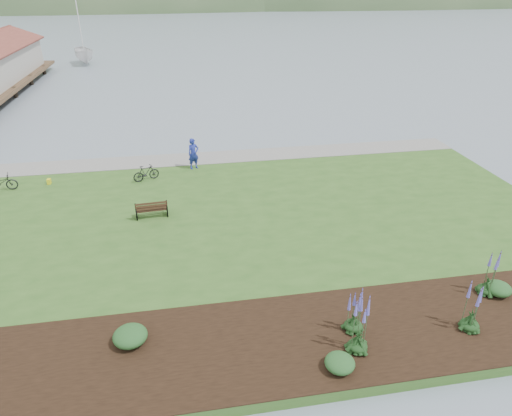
{
  "coord_description": "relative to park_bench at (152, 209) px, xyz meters",
  "views": [
    {
      "loc": [
        -0.95,
        -20.44,
        10.75
      ],
      "look_at": [
        2.25,
        -2.24,
        1.3
      ],
      "focal_mm": 32.0,
      "sensor_mm": 36.0,
      "label": 1
    }
  ],
  "objects": [
    {
      "name": "pannier",
      "position": [
        -5.76,
        5.03,
        -0.31
      ],
      "size": [
        0.19,
        0.28,
        0.29
      ],
      "primitive_type": "cube",
      "rotation": [
        0.0,
        0.0,
        -0.05
      ],
      "color": "yellow",
      "rests_on": "lawn"
    },
    {
      "name": "shrub_2",
      "position": [
        12.49,
        -8.2,
        -0.19
      ],
      "size": [
        0.92,
        0.92,
        0.46
      ],
      "primitive_type": "ellipsoid",
      "color": "#1E4C21",
      "rests_on": "garden_bed"
    },
    {
      "name": "ground",
      "position": [
        2.51,
        0.63,
        -0.86
      ],
      "size": [
        600.0,
        600.0,
        0.0
      ],
      "primitive_type": "plane",
      "color": "gray",
      "rests_on": "ground"
    },
    {
      "name": "shoreline_path",
      "position": [
        2.51,
        7.53,
        -0.44
      ],
      "size": [
        34.0,
        2.2,
        0.03
      ],
      "primitive_type": "cube",
      "color": "gray",
      "rests_on": "lawn"
    },
    {
      "name": "shrub_0",
      "position": [
        -0.44,
        -8.45,
        -0.15
      ],
      "size": [
        1.08,
        1.08,
        0.54
      ],
      "primitive_type": "ellipsoid",
      "color": "#1E4C21",
      "rests_on": "garden_bed"
    },
    {
      "name": "park_bench",
      "position": [
        0.0,
        0.0,
        0.0
      ],
      "size": [
        1.53,
        0.71,
        0.92
      ],
      "rotation": [
        0.0,
        0.0,
        0.08
      ],
      "color": "black",
      "rests_on": "lawn"
    },
    {
      "name": "echium_1",
      "position": [
        6.65,
        -9.09,
        0.26
      ],
      "size": [
        0.62,
        0.62,
        1.73
      ],
      "color": "#123313",
      "rests_on": "garden_bed"
    },
    {
      "name": "bicycle_b",
      "position": [
        -0.43,
        4.6,
        -0.01
      ],
      "size": [
        0.97,
        1.55,
        0.9
      ],
      "primitive_type": "imported",
      "rotation": [
        0.0,
        0.0,
        1.96
      ],
      "color": "black",
      "rests_on": "lawn"
    },
    {
      "name": "far_hillside",
      "position": [
        22.51,
        170.63,
        -0.86
      ],
      "size": [
        580.0,
        80.0,
        38.0
      ],
      "primitive_type": null,
      "color": "#3A5831",
      "rests_on": "ground"
    },
    {
      "name": "shrub_1",
      "position": [
        5.66,
        -10.6,
        -0.19
      ],
      "size": [
        0.9,
        0.9,
        0.45
      ],
      "primitive_type": "ellipsoid",
      "color": "#1E4C21",
      "rests_on": "garden_bed"
    },
    {
      "name": "lawn",
      "position": [
        2.51,
        -1.37,
        -0.66
      ],
      "size": [
        34.0,
        20.0,
        0.4
      ],
      "primitive_type": "cube",
      "color": "#305B20",
      "rests_on": "ground"
    },
    {
      "name": "person",
      "position": [
        2.31,
        5.95,
        0.63
      ],
      "size": [
        0.94,
        0.81,
        2.18
      ],
      "primitive_type": "imported",
      "rotation": [
        0.0,
        0.0,
        0.41
      ],
      "color": "#212C98",
      "rests_on": "lawn"
    },
    {
      "name": "sailboat",
      "position": [
        -10.1,
        47.02,
        -0.86
      ],
      "size": [
        12.32,
        12.44,
        25.89
      ],
      "primitive_type": "imported",
      "rotation": [
        0.0,
        0.0,
        0.3
      ],
      "color": "silver",
      "rests_on": "ground"
    },
    {
      "name": "garden_bed",
      "position": [
        5.51,
        -9.17,
        -0.44
      ],
      "size": [
        24.0,
        4.4,
        0.04
      ],
      "primitive_type": "cube",
      "color": "black",
      "rests_on": "lawn"
    },
    {
      "name": "echium_2",
      "position": [
        10.4,
        -9.7,
        0.25
      ],
      "size": [
        0.62,
        0.62,
        1.83
      ],
      "color": "#123313",
      "rests_on": "garden_bed"
    },
    {
      "name": "echium_0",
      "position": [
        6.46,
        -9.97,
        0.51
      ],
      "size": [
        0.62,
        0.62,
        2.26
      ],
      "color": "#123313",
      "rests_on": "garden_bed"
    },
    {
      "name": "echium_3",
      "position": [
        12.08,
        -8.09,
        0.4
      ],
      "size": [
        0.62,
        0.62,
        2.15
      ],
      "color": "#123313",
      "rests_on": "garden_bed"
    }
  ]
}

